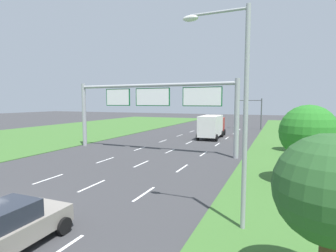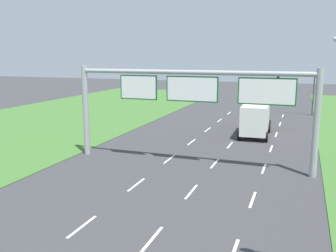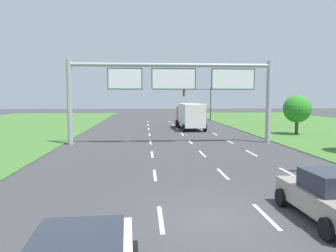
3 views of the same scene
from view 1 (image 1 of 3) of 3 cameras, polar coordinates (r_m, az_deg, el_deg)
name	(u,v)px [view 1 (image 1 of 3)]	position (r m, az deg, el deg)	size (l,w,h in m)	color
lane_dashes_inner_left	(105,160)	(23.22, -13.48, -7.23)	(0.14, 62.40, 0.01)	white
lane_dashes_inner_right	(141,164)	(21.36, -5.84, -8.20)	(0.14, 62.40, 0.01)	white
lane_dashes_slip	(182,168)	(19.94, 3.10, -9.16)	(0.14, 62.40, 0.01)	white
car_lead_silver	(10,227)	(10.82, -31.22, -18.24)	(2.17, 4.02, 1.61)	gray
box_truck	(212,126)	(36.65, 9.56, 0.07)	(2.89, 7.88, 3.13)	#B21E19
sign_gantry	(154,102)	(26.04, -3.17, 5.25)	(17.24, 0.44, 7.00)	#9EA0A5
traffic_light_mast	(250,108)	(50.11, 17.47, 3.76)	(4.76, 0.49, 5.60)	#47494F
street_lamp	(236,99)	(10.28, 14.50, 5.72)	(2.61, 0.32, 8.50)	#9EA0A5
roadside_tree_near	(331,190)	(7.50, 31.93, -11.75)	(2.67, 2.67, 4.24)	#513823
roadside_tree_mid	(308,132)	(17.40, 28.20, -1.24)	(3.23, 3.23, 4.81)	#513823
roadside_tree_far	(298,125)	(28.87, 26.46, 0.23)	(2.85, 2.85, 4.15)	#513823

